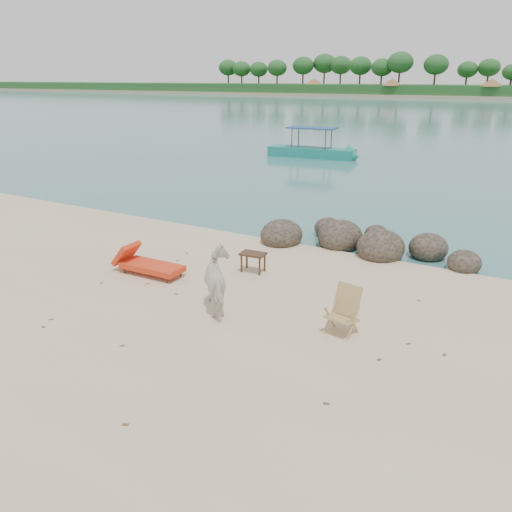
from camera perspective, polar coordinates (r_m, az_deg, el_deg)
The scene contains 7 objects.
boulders at distance 15.57m, azimuth 11.39°, elevation 1.59°, with size 6.51×3.04×1.04m.
cow at distance 11.15m, azimuth -4.06°, elevation -3.03°, with size 0.71×1.56×1.32m, color white.
side_table at distance 13.35m, azimuth -0.34°, elevation -0.87°, with size 0.66×0.43×0.53m, color #352515, non-canonical shape.
lounge_chair at distance 13.44m, azimuth -11.81°, elevation -0.91°, with size 2.15×0.75×0.64m, color red, non-canonical shape.
deck_chair at distance 10.29m, azimuth 9.80°, elevation -6.44°, with size 0.61×0.67×0.96m, color tan, non-canonical shape.
boat_near at distance 33.79m, azimuth 6.40°, elevation 13.86°, with size 6.45×1.45×3.14m, color #197C73, non-canonical shape.
dead_leaves at distance 11.15m, azimuth -3.51°, elevation -6.74°, with size 8.35×6.92×0.00m.
Camera 1 is at (5.10, -7.62, 4.97)m, focal length 35.00 mm.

